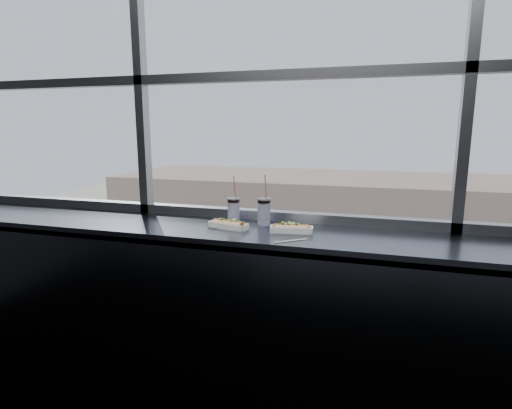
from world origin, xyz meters
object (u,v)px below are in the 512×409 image
(wrapper, at_px, (215,226))
(pedestrian_b, at_px, (344,276))
(car_near_b, at_px, (212,345))
(car_far_a, at_px, (223,285))
(hotdog_tray_right, at_px, (291,228))
(hotdog_tray_left, at_px, (228,224))
(car_near_c, at_px, (316,362))
(soda_cup_left, at_px, (234,209))
(tree_center, at_px, (374,253))
(car_near_a, at_px, (126,330))
(loose_straw, at_px, (291,241))
(pedestrian_d, at_px, (480,291))
(tree_left, at_px, (253,248))
(soda_cup_right, at_px, (264,210))
(car_far_b, at_px, (368,304))

(wrapper, distance_m, pedestrian_b, 30.70)
(car_near_b, bearing_deg, car_far_a, 24.87)
(hotdog_tray_right, height_order, pedestrian_b, hotdog_tray_right)
(hotdog_tray_left, xyz_separation_m, car_near_b, (-7.19, 16.29, -11.03))
(car_near_b, bearing_deg, car_near_c, -82.32)
(soda_cup_left, bearing_deg, tree_center, 87.74)
(car_near_b, relative_size, car_far_a, 0.94)
(car_near_a, bearing_deg, loose_straw, -140.62)
(car_far_a, distance_m, pedestrian_d, 18.73)
(hotdog_tray_right, xyz_separation_m, tree_left, (-8.85, 28.28, -9.20))
(car_near_c, relative_size, tree_left, 1.41)
(hotdog_tray_right, bearing_deg, wrapper, 174.38)
(soda_cup_right, xyz_separation_m, wrapper, (-0.26, -0.16, -0.08))
(hotdog_tray_left, distance_m, soda_cup_left, 0.17)
(hotdog_tray_left, bearing_deg, car_far_a, 123.47)
(car_far_a, height_order, car_near_a, car_far_a)
(soda_cup_left, height_order, car_far_b, soda_cup_left)
(car_far_b, bearing_deg, car_near_b, 130.69)
(soda_cup_right, xyz_separation_m, car_near_a, (-12.79, 16.14, -11.08))
(hotdog_tray_left, distance_m, tree_center, 29.63)
(car_near_b, bearing_deg, tree_left, 13.76)
(car_far_a, relative_size, pedestrian_d, 2.99)
(hotdog_tray_right, distance_m, loose_straw, 0.19)
(car_far_a, distance_m, tree_center, 11.69)
(loose_straw, bearing_deg, pedestrian_b, 54.04)
(hotdog_tray_left, height_order, pedestrian_d, hotdog_tray_left)
(pedestrian_b, height_order, tree_left, tree_left)
(loose_straw, relative_size, car_near_b, 0.03)
(soda_cup_left, height_order, pedestrian_b, soda_cup_left)
(car_near_b, height_order, pedestrian_b, pedestrian_b)
(hotdog_tray_right, xyz_separation_m, soda_cup_right, (-0.20, 0.14, 0.07))
(hotdog_tray_left, bearing_deg, tree_center, 99.57)
(loose_straw, distance_m, wrapper, 0.52)
(car_near_c, height_order, tree_left, tree_left)
(car_far_a, distance_m, car_near_c, 11.42)
(car_far_b, bearing_deg, car_near_c, 159.32)
(soda_cup_right, bearing_deg, pedestrian_d, 73.48)
(wrapper, distance_m, car_far_b, 26.73)
(car_near_b, bearing_deg, loose_straw, -147.52)
(hotdog_tray_right, xyz_separation_m, loose_straw, (0.04, -0.18, -0.02))
(soda_cup_right, distance_m, tree_center, 29.50)
(soda_cup_right, bearing_deg, car_far_b, 88.38)
(wrapper, relative_size, pedestrian_d, 0.04)
(soda_cup_left, xyz_separation_m, soda_cup_right, (0.20, -0.00, 0.00))
(hotdog_tray_left, relative_size, loose_straw, 1.35)
(wrapper, bearing_deg, hotdog_tray_right, 2.97)
(wrapper, relative_size, car_far_b, 0.02)
(loose_straw, bearing_deg, tree_center, 49.83)
(pedestrian_b, bearing_deg, tree_center, -9.67)
(soda_cup_left, distance_m, pedestrian_b, 30.58)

